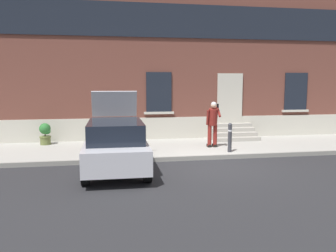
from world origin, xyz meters
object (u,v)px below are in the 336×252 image
(hatchback_car_silver, at_px, (116,144))
(person_on_phone, at_px, (213,121))
(planter_olive, at_px, (45,133))
(planter_cream, at_px, (111,132))
(bollard_near_person, at_px, (230,136))

(hatchback_car_silver, xyz_separation_m, person_on_phone, (3.70, 2.31, 0.35))
(hatchback_car_silver, distance_m, planter_olive, 4.83)
(planter_olive, height_order, planter_cream, same)
(bollard_near_person, distance_m, planter_cream, 4.90)
(bollard_near_person, relative_size, planter_olive, 1.22)
(hatchback_car_silver, xyz_separation_m, bollard_near_person, (4.04, 1.35, -0.09))
(planter_olive, bearing_deg, person_on_phone, -14.87)
(bollard_near_person, relative_size, person_on_phone, 0.60)
(bollard_near_person, bearing_deg, person_on_phone, 109.15)
(bollard_near_person, distance_m, planter_olive, 7.23)
(hatchback_car_silver, height_order, bollard_near_person, hatchback_car_silver)
(hatchback_car_silver, relative_size, bollard_near_person, 3.90)
(bollard_near_person, relative_size, planter_cream, 1.22)
(person_on_phone, bearing_deg, bollard_near_person, -56.81)
(person_on_phone, height_order, planter_olive, person_on_phone)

